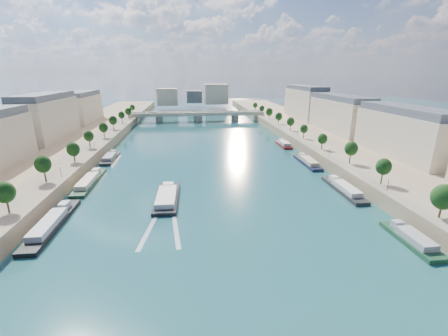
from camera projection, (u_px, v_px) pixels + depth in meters
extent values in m
plane|color=#0D343B|center=(207.00, 162.00, 140.20)|extent=(700.00, 700.00, 0.00)
cube|color=#9E8460|center=(43.00, 162.00, 131.38)|extent=(44.00, 520.00, 5.00)
cube|color=#9E8460|center=(352.00, 152.00, 147.49)|extent=(44.00, 520.00, 5.00)
cube|color=gray|center=(78.00, 155.00, 132.28)|extent=(14.00, 520.00, 0.10)
cube|color=gray|center=(324.00, 148.00, 145.03)|extent=(14.00, 520.00, 0.10)
cylinder|color=#382B1E|center=(7.00, 207.00, 77.09)|extent=(0.50, 0.50, 3.82)
ellipsoid|color=black|center=(4.00, 194.00, 75.99)|extent=(4.80, 4.80, 5.52)
cylinder|color=#382B1E|center=(48.00, 176.00, 99.78)|extent=(0.50, 0.50, 3.82)
ellipsoid|color=black|center=(46.00, 166.00, 98.68)|extent=(4.80, 4.80, 5.52)
cylinder|color=#382B1E|center=(74.00, 157.00, 122.48)|extent=(0.50, 0.50, 3.82)
ellipsoid|color=black|center=(72.00, 148.00, 121.38)|extent=(4.80, 4.80, 5.52)
cylinder|color=#382B1E|center=(92.00, 144.00, 145.17)|extent=(0.50, 0.50, 3.82)
ellipsoid|color=black|center=(91.00, 136.00, 144.08)|extent=(4.80, 4.80, 5.52)
cylinder|color=#382B1E|center=(104.00, 134.00, 167.87)|extent=(0.50, 0.50, 3.82)
ellipsoid|color=black|center=(104.00, 128.00, 166.77)|extent=(4.80, 4.80, 5.52)
cylinder|color=#382B1E|center=(114.00, 127.00, 190.56)|extent=(0.50, 0.50, 3.82)
ellipsoid|color=black|center=(114.00, 121.00, 189.47)|extent=(4.80, 4.80, 5.52)
cylinder|color=#382B1E|center=(122.00, 121.00, 213.26)|extent=(0.50, 0.50, 3.82)
ellipsoid|color=black|center=(121.00, 116.00, 212.16)|extent=(4.80, 4.80, 5.52)
cylinder|color=#382B1E|center=(128.00, 116.00, 235.95)|extent=(0.50, 0.50, 3.82)
ellipsoid|color=black|center=(128.00, 112.00, 234.86)|extent=(4.80, 4.80, 5.52)
cylinder|color=#382B1E|center=(133.00, 112.00, 258.65)|extent=(0.50, 0.50, 3.82)
ellipsoid|color=black|center=(133.00, 108.00, 257.55)|extent=(4.80, 4.80, 5.52)
cylinder|color=#382B1E|center=(446.00, 212.00, 74.26)|extent=(0.50, 0.50, 3.82)
cylinder|color=#382B1E|center=(385.00, 179.00, 96.96)|extent=(0.50, 0.50, 3.82)
ellipsoid|color=black|center=(387.00, 169.00, 95.86)|extent=(4.80, 4.80, 5.52)
cylinder|color=#382B1E|center=(348.00, 159.00, 119.65)|extent=(0.50, 0.50, 3.82)
ellipsoid|color=black|center=(349.00, 150.00, 118.56)|extent=(4.80, 4.80, 5.52)
cylinder|color=#382B1E|center=(322.00, 145.00, 142.35)|extent=(0.50, 0.50, 3.82)
ellipsoid|color=black|center=(323.00, 138.00, 141.25)|extent=(4.80, 4.80, 5.52)
cylinder|color=#382B1E|center=(303.00, 135.00, 165.04)|extent=(0.50, 0.50, 3.82)
ellipsoid|color=black|center=(304.00, 129.00, 163.95)|extent=(4.80, 4.80, 5.52)
cylinder|color=#382B1E|center=(289.00, 127.00, 187.74)|extent=(0.50, 0.50, 3.82)
ellipsoid|color=black|center=(290.00, 122.00, 186.64)|extent=(4.80, 4.80, 5.52)
cylinder|color=#382B1E|center=(278.00, 121.00, 210.43)|extent=(0.50, 0.50, 3.82)
ellipsoid|color=black|center=(279.00, 116.00, 209.34)|extent=(4.80, 4.80, 5.52)
cylinder|color=#382B1E|center=(269.00, 117.00, 233.13)|extent=(0.50, 0.50, 3.82)
ellipsoid|color=black|center=(270.00, 112.00, 232.03)|extent=(4.80, 4.80, 5.52)
cylinder|color=#382B1E|center=(262.00, 113.00, 255.83)|extent=(0.50, 0.50, 3.82)
ellipsoid|color=black|center=(262.00, 108.00, 254.73)|extent=(4.80, 4.80, 5.52)
cylinder|color=#382B1E|center=(256.00, 109.00, 278.52)|extent=(0.50, 0.50, 3.82)
ellipsoid|color=black|center=(256.00, 106.00, 277.42)|extent=(4.80, 4.80, 5.52)
cylinder|color=black|center=(61.00, 172.00, 103.82)|extent=(0.14, 0.14, 4.00)
sphere|color=#FFE5B2|center=(60.00, 166.00, 103.18)|extent=(0.36, 0.36, 0.36)
cylinder|color=black|center=(94.00, 145.00, 141.64)|extent=(0.14, 0.14, 4.00)
sphere|color=#FFE5B2|center=(94.00, 141.00, 141.00)|extent=(0.36, 0.36, 0.36)
cylinder|color=black|center=(114.00, 130.00, 179.47)|extent=(0.14, 0.14, 4.00)
sphere|color=#FFE5B2|center=(114.00, 126.00, 178.83)|extent=(0.36, 0.36, 0.36)
cylinder|color=black|center=(127.00, 120.00, 217.29)|extent=(0.14, 0.14, 4.00)
sphere|color=#FFE5B2|center=(126.00, 117.00, 216.65)|extent=(0.36, 0.36, 0.36)
cylinder|color=black|center=(388.00, 185.00, 91.92)|extent=(0.14, 0.14, 4.00)
sphere|color=#FFE5B2|center=(389.00, 178.00, 91.28)|extent=(0.36, 0.36, 0.36)
cylinder|color=black|center=(329.00, 152.00, 129.75)|extent=(0.14, 0.14, 4.00)
sphere|color=#FFE5B2|center=(330.00, 147.00, 129.11)|extent=(0.36, 0.36, 0.36)
cylinder|color=black|center=(297.00, 134.00, 167.57)|extent=(0.14, 0.14, 4.00)
sphere|color=#FFE5B2|center=(297.00, 130.00, 166.93)|extent=(0.36, 0.36, 0.36)
cylinder|color=black|center=(277.00, 123.00, 205.40)|extent=(0.14, 0.14, 4.00)
sphere|color=#FFE5B2|center=(277.00, 119.00, 204.76)|extent=(0.36, 0.36, 0.36)
cylinder|color=black|center=(263.00, 115.00, 243.23)|extent=(0.14, 0.14, 4.00)
sphere|color=#FFE5B2|center=(263.00, 112.00, 242.59)|extent=(0.36, 0.36, 0.36)
cube|color=#C6B198|center=(48.00, 120.00, 164.88)|extent=(16.00, 52.00, 20.00)
cube|color=#474C54|center=(44.00, 98.00, 161.34)|extent=(14.72, 50.44, 3.20)
cube|color=#C6B198|center=(82.00, 108.00, 219.73)|extent=(16.00, 52.00, 20.00)
cube|color=#474C54|center=(80.00, 92.00, 216.19)|extent=(14.72, 50.44, 3.20)
cube|color=#C6B198|center=(405.00, 133.00, 129.05)|extent=(16.00, 52.00, 20.00)
cube|color=#474C54|center=(410.00, 106.00, 125.51)|extent=(14.72, 50.44, 3.20)
cube|color=#C6B198|center=(340.00, 115.00, 183.90)|extent=(16.00, 52.00, 20.00)
cube|color=#474C54|center=(342.00, 95.00, 180.36)|extent=(14.72, 50.44, 3.20)
cube|color=#C6B198|center=(305.00, 105.00, 238.75)|extent=(16.00, 52.00, 20.00)
cube|color=#474C54|center=(306.00, 90.00, 235.20)|extent=(14.72, 50.44, 3.20)
cube|color=#C6B198|center=(168.00, 97.00, 331.15)|extent=(22.00, 18.00, 18.00)
cube|color=#C6B198|center=(216.00, 94.00, 346.15)|extent=(26.00, 20.00, 22.00)
cube|color=#474C54|center=(194.00, 97.00, 358.76)|extent=(18.00, 16.00, 14.00)
cube|color=#C1B79E|center=(198.00, 114.00, 252.90)|extent=(112.00, 11.00, 2.20)
cube|color=#C1B79E|center=(198.00, 113.00, 247.72)|extent=(112.00, 0.80, 0.90)
cube|color=#C1B79E|center=(197.00, 112.00, 257.17)|extent=(112.00, 0.80, 0.90)
cylinder|color=#C1B79E|center=(159.00, 119.00, 250.45)|extent=(6.40, 6.40, 5.00)
cylinder|color=#C1B79E|center=(198.00, 118.00, 254.03)|extent=(6.40, 6.40, 5.00)
cylinder|color=#C1B79E|center=(235.00, 118.00, 257.61)|extent=(6.40, 6.40, 5.00)
cube|color=#C1B79E|center=(135.00, 120.00, 248.22)|extent=(6.00, 12.00, 5.00)
cube|color=#C1B79E|center=(258.00, 117.00, 259.85)|extent=(6.00, 12.00, 5.00)
cube|color=black|center=(167.00, 199.00, 98.37)|extent=(7.58, 25.10, 1.78)
cube|color=silver|center=(166.00, 196.00, 95.96)|extent=(6.14, 16.34, 1.61)
cube|color=silver|center=(168.00, 185.00, 104.91)|extent=(3.62, 3.06, 1.80)
cube|color=silver|center=(151.00, 225.00, 82.02)|extent=(4.82, 25.91, 0.04)
cube|color=silver|center=(175.00, 224.00, 82.74)|extent=(3.90, 25.98, 0.04)
cube|color=black|center=(53.00, 225.00, 81.38)|extent=(5.00, 29.83, 1.80)
cube|color=silver|center=(48.00, 224.00, 78.60)|extent=(4.10, 16.41, 1.60)
cube|color=silver|center=(64.00, 205.00, 89.29)|extent=(2.50, 3.58, 1.80)
cube|color=#183C23|center=(90.00, 183.00, 112.43)|extent=(5.00, 29.45, 1.80)
cube|color=#F3DEC1|center=(87.00, 181.00, 109.68)|extent=(4.10, 16.20, 1.60)
cube|color=#F3DEC1|center=(96.00, 171.00, 120.23)|extent=(2.50, 3.53, 1.80)
cube|color=#2B2B2D|center=(111.00, 159.00, 143.36)|extent=(5.00, 21.73, 1.80)
cube|color=gray|center=(109.00, 157.00, 141.20)|extent=(4.10, 11.95, 1.60)
cube|color=gray|center=(113.00, 152.00, 148.98)|extent=(2.50, 2.61, 1.80)
cube|color=#1B442A|center=(411.00, 241.00, 73.58)|extent=(5.00, 18.03, 1.80)
cube|color=#95979D|center=(416.00, 238.00, 71.70)|extent=(4.10, 9.92, 1.60)
cube|color=#95979D|center=(397.00, 224.00, 78.15)|extent=(2.50, 2.16, 1.80)
cube|color=#262628|center=(343.00, 190.00, 105.27)|extent=(5.00, 25.32, 1.80)
cube|color=silver|center=(347.00, 188.00, 102.84)|extent=(4.10, 13.92, 1.60)
cube|color=silver|center=(334.00, 178.00, 111.90)|extent=(2.50, 3.04, 1.80)
cube|color=#171B34|center=(307.00, 163.00, 136.71)|extent=(5.00, 23.94, 1.80)
cube|color=#BDB18E|center=(309.00, 161.00, 134.38)|extent=(4.10, 13.17, 1.60)
cube|color=#BDB18E|center=(302.00, 155.00, 142.96)|extent=(2.50, 2.87, 1.80)
cube|color=maroon|center=(284.00, 145.00, 169.96)|extent=(5.00, 17.80, 1.80)
cube|color=#AEB4BA|center=(285.00, 143.00, 168.09)|extent=(4.10, 9.79, 1.60)
cube|color=#AEB4BA|center=(281.00, 140.00, 174.46)|extent=(2.50, 2.14, 1.80)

